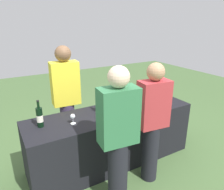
% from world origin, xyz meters
% --- Properties ---
extents(ground_plane, '(12.00, 12.00, 0.00)m').
position_xyz_m(ground_plane, '(0.00, 0.00, 0.00)').
color(ground_plane, '#476638').
extents(tasting_table, '(2.37, 0.69, 0.79)m').
position_xyz_m(tasting_table, '(0.00, 0.00, 0.40)').
color(tasting_table, black).
rests_on(tasting_table, ground_plane).
extents(wine_bottle_0, '(0.07, 0.07, 0.34)m').
position_xyz_m(wine_bottle_0, '(-0.95, 0.06, 0.91)').
color(wine_bottle_0, black).
rests_on(wine_bottle_0, tasting_table).
extents(wine_bottle_1, '(0.08, 0.08, 0.31)m').
position_xyz_m(wine_bottle_1, '(-0.14, 0.06, 0.90)').
color(wine_bottle_1, black).
rests_on(wine_bottle_1, tasting_table).
extents(wine_bottle_2, '(0.07, 0.07, 0.31)m').
position_xyz_m(wine_bottle_2, '(0.02, 0.10, 0.90)').
color(wine_bottle_2, black).
rests_on(wine_bottle_2, tasting_table).
extents(wine_bottle_3, '(0.07, 0.07, 0.33)m').
position_xyz_m(wine_bottle_3, '(0.16, 0.16, 0.91)').
color(wine_bottle_3, black).
rests_on(wine_bottle_3, tasting_table).
extents(wine_bottle_4, '(0.07, 0.07, 0.33)m').
position_xyz_m(wine_bottle_4, '(0.27, 0.18, 0.91)').
color(wine_bottle_4, black).
rests_on(wine_bottle_4, tasting_table).
extents(wine_bottle_5, '(0.08, 0.08, 0.30)m').
position_xyz_m(wine_bottle_5, '(0.50, 0.06, 0.90)').
color(wine_bottle_5, black).
rests_on(wine_bottle_5, tasting_table).
extents(wine_bottle_6, '(0.08, 0.08, 0.32)m').
position_xyz_m(wine_bottle_6, '(0.97, 0.14, 0.91)').
color(wine_bottle_6, black).
rests_on(wine_bottle_6, tasting_table).
extents(wine_glass_0, '(0.06, 0.06, 0.13)m').
position_xyz_m(wine_glass_0, '(-0.59, -0.06, 0.88)').
color(wine_glass_0, silver).
rests_on(wine_glass_0, tasting_table).
extents(wine_glass_1, '(0.07, 0.07, 0.14)m').
position_xyz_m(wine_glass_1, '(0.38, -0.15, 0.89)').
color(wine_glass_1, silver).
rests_on(wine_glass_1, tasting_table).
extents(wine_glass_2, '(0.07, 0.07, 0.13)m').
position_xyz_m(wine_glass_2, '(0.68, -0.17, 0.88)').
color(wine_glass_2, silver).
rests_on(wine_glass_2, tasting_table).
extents(wine_glass_3, '(0.08, 0.08, 0.14)m').
position_xyz_m(wine_glass_3, '(0.79, -0.14, 0.89)').
color(wine_glass_3, silver).
rests_on(wine_glass_3, tasting_table).
extents(ice_bucket, '(0.23, 0.23, 0.22)m').
position_xyz_m(ice_bucket, '(0.79, 0.15, 0.90)').
color(ice_bucket, silver).
rests_on(ice_bucket, tasting_table).
extents(server_pouring, '(0.41, 0.24, 1.67)m').
position_xyz_m(server_pouring, '(-0.47, 0.53, 0.91)').
color(server_pouring, '#3F3351').
rests_on(server_pouring, ground_plane).
extents(guest_0, '(0.42, 0.26, 1.60)m').
position_xyz_m(guest_0, '(-0.33, -0.70, 0.87)').
color(guest_0, black).
rests_on(guest_0, ground_plane).
extents(guest_1, '(0.39, 0.25, 1.55)m').
position_xyz_m(guest_1, '(0.24, -0.56, 0.84)').
color(guest_1, black).
rests_on(guest_1, ground_plane).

